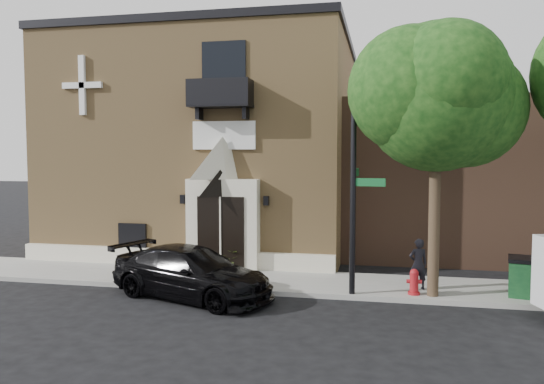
# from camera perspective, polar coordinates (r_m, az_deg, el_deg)

# --- Properties ---
(ground) EXTENTS (120.00, 120.00, 0.00)m
(ground) POSITION_cam_1_polar(r_m,az_deg,el_deg) (16.41, -4.73, -10.84)
(ground) COLOR black
(ground) RESTS_ON ground
(sidewalk) EXTENTS (42.00, 3.00, 0.15)m
(sidewalk) POSITION_cam_1_polar(r_m,az_deg,el_deg) (17.57, -0.15, -9.58)
(sidewalk) COLOR gray
(sidewalk) RESTS_ON ground
(church) EXTENTS (12.20, 11.01, 9.30)m
(church) POSITION_cam_1_polar(r_m,az_deg,el_deg) (24.35, -6.21, 5.00)
(church) COLOR #A98350
(church) RESTS_ON ground
(street_tree_left) EXTENTS (4.97, 4.38, 7.77)m
(street_tree_left) POSITION_cam_1_polar(r_m,az_deg,el_deg) (15.71, 17.44, 9.90)
(street_tree_left) COLOR #38281C
(street_tree_left) RESTS_ON sidewalk
(black_sedan) EXTENTS (5.57, 3.72, 1.50)m
(black_sedan) POSITION_cam_1_polar(r_m,az_deg,el_deg) (15.91, -8.66, -8.57)
(black_sedan) COLOR black
(black_sedan) RESTS_ON ground
(street_sign) EXTENTS (1.00, 1.05, 6.33)m
(street_sign) POSITION_cam_1_polar(r_m,az_deg,el_deg) (15.47, 8.79, 0.75)
(street_sign) COLOR black
(street_sign) RESTS_ON sidewalk
(fire_hydrant) EXTENTS (0.43, 0.34, 0.76)m
(fire_hydrant) POSITION_cam_1_polar(r_m,az_deg,el_deg) (16.14, 15.03, -9.32)
(fire_hydrant) COLOR maroon
(fire_hydrant) RESTS_ON sidewalk
(dumpster) EXTENTS (1.87, 1.30, 1.12)m
(dumpster) POSITION_cam_1_polar(r_m,az_deg,el_deg) (17.05, 26.93, -8.23)
(dumpster) COLOR #0F381C
(dumpster) RESTS_ON sidewalk
(planter) EXTENTS (0.72, 0.64, 0.73)m
(planter) POSITION_cam_1_polar(r_m,az_deg,el_deg) (18.90, -4.32, -7.25)
(planter) COLOR #596F2D
(planter) RESTS_ON sidewalk
(pedestrian_near) EXTENTS (0.64, 0.51, 1.54)m
(pedestrian_near) POSITION_cam_1_polar(r_m,az_deg,el_deg) (16.71, 15.45, -7.47)
(pedestrian_near) COLOR black
(pedestrian_near) RESTS_ON sidewalk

